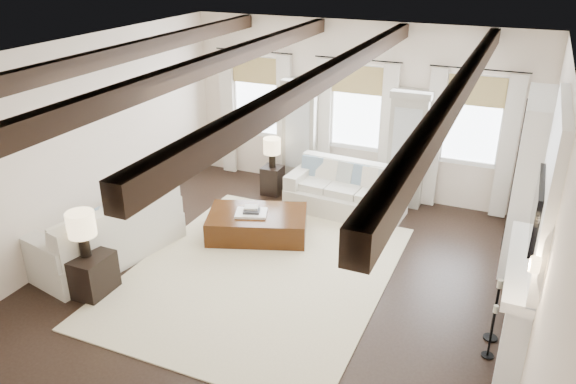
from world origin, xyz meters
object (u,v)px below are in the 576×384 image
at_px(sofa_back, 347,192).
at_px(ottoman, 258,225).
at_px(side_table_front, 89,274).
at_px(sofa_left, 109,235).
at_px(side_table_back, 272,180).

relative_size(sofa_back, ottoman, 1.33).
relative_size(sofa_back, side_table_front, 3.67).
relative_size(sofa_left, side_table_back, 4.49).
relative_size(sofa_left, side_table_front, 4.28).
xyz_separation_m(ottoman, side_table_back, (-0.50, 1.66, 0.07)).
bearing_deg(ottoman, sofa_left, -158.71).
distance_m(ottoman, side_table_front, 2.74).
bearing_deg(sofa_back, sofa_left, -132.59).
bearing_deg(ottoman, side_table_back, 87.05).
distance_m(sofa_back, ottoman, 1.82).
bearing_deg(sofa_left, side_table_back, 68.76).
bearing_deg(sofa_left, sofa_back, 47.41).
height_order(sofa_left, ottoman, sofa_left).
bearing_deg(side_table_front, side_table_back, 77.45).
height_order(sofa_back, side_table_back, sofa_back).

